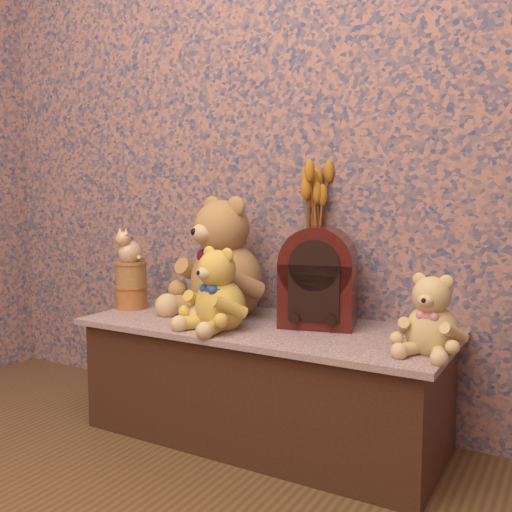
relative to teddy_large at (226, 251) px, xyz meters
The scene contains 10 objects.
display_shelf 0.49m from the teddy_large, 23.10° to the right, with size 1.26×0.52×0.40m, color #394876.
teddy_large is the anchor object (origin of this frame).
teddy_medium 0.25m from the teddy_large, 62.55° to the right, with size 0.23×0.28×0.29m, color gold, non-canonical shape.
teddy_small 0.81m from the teddy_large, 11.75° to the right, with size 0.19×0.23×0.24m, color tan, non-canonical shape.
cathedral_radio 0.38m from the teddy_large, ahead, with size 0.24×0.18×0.34m, color #3C0E0A, non-canonical shape.
ceramic_vase 0.36m from the teddy_large, 20.94° to the left, with size 0.11×0.11×0.18m, color tan.
dried_stalks 0.35m from the teddy_large, 20.94° to the left, with size 0.20×0.20×0.37m, color #C0751E, non-canonical shape.
biscuit_tin_lower 0.43m from the teddy_large, 164.90° to the right, with size 0.12×0.12×0.09m, color gold.
biscuit_tin_upper 0.40m from the teddy_large, 164.90° to the right, with size 0.12×0.12×0.09m, color tan.
cat_figurine 0.39m from the teddy_large, 164.90° to the right, with size 0.10×0.11×0.14m, color silver, non-canonical shape.
Camera 1 is at (0.93, -0.42, 0.85)m, focal length 40.08 mm.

